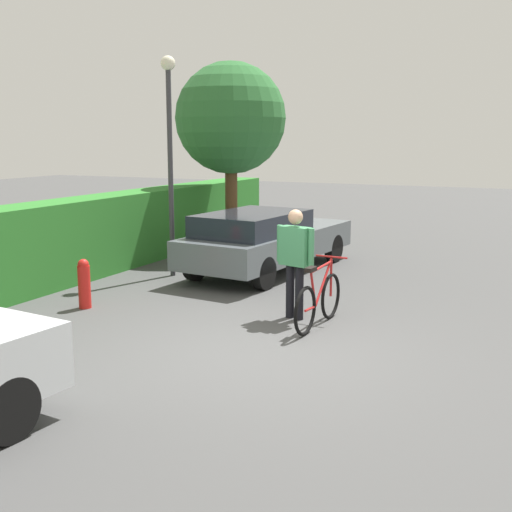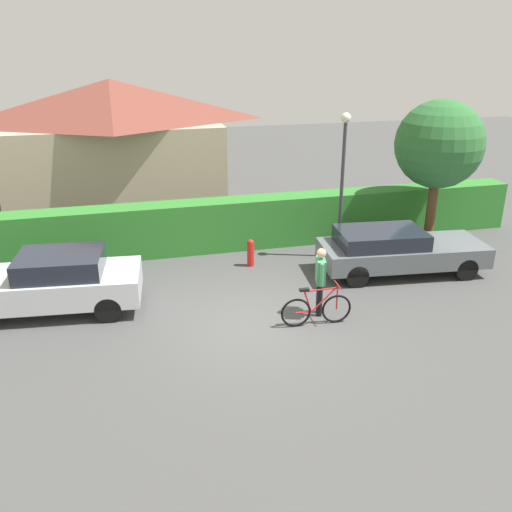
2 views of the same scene
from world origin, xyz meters
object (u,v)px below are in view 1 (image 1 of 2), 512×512
Objects in this scene: person_rider at (295,255)px; street_lamp at (170,136)px; tree_kerbside at (231,119)px; fire_hydrant at (84,283)px; bicycle at (319,301)px; parked_car_far at (265,239)px.

person_rider is 4.24m from street_lamp.
tree_kerbside is at bearing 5.72° from street_lamp.
person_rider is 0.37× the size of tree_kerbside.
street_lamp is 3.60m from fire_hydrant.
fire_hydrant is (-5.96, -0.37, -2.75)m from tree_kerbside.
street_lamp is at bearing 1.05° from fire_hydrant.
bicycle is 0.80m from person_rider.
person_rider is at bearing -144.15° from tree_kerbside.
street_lamp is (2.13, 3.84, 2.36)m from bicycle.
parked_car_far is at bearing 31.53° from person_rider.
street_lamp reaches higher than person_rider.
street_lamp is (-1.09, 1.54, 2.06)m from parked_car_far.
person_rider is 6.66m from tree_kerbside.
street_lamp is at bearing -174.28° from tree_kerbside.
bicycle is 0.37× the size of tree_kerbside.
street_lamp is at bearing 61.01° from bicycle.
parked_car_far is at bearing -54.80° from street_lamp.
bicycle is 3.84m from fire_hydrant.
parked_car_far is 3.96m from bicycle.
tree_kerbside reaches higher than street_lamp.
parked_car_far is 1.10× the size of street_lamp.
tree_kerbside is (3.23, 0.32, 0.42)m from street_lamp.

